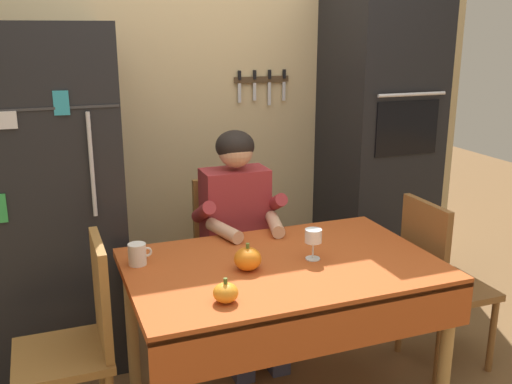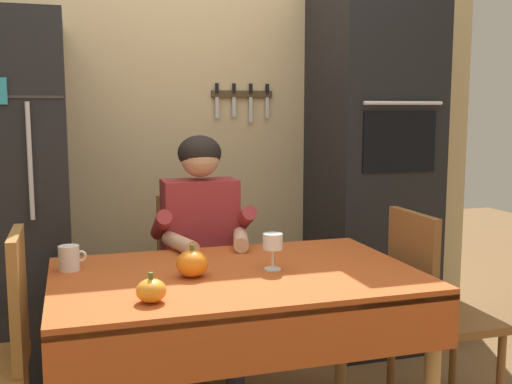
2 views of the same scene
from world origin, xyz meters
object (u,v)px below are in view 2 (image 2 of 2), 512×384
at_px(dining_table, 237,294).
at_px(seated_person, 203,242).
at_px(pumpkin_medium, 151,291).
at_px(wall_oven, 372,165).
at_px(chair_behind_person, 196,277).
at_px(pumpkin_large, 192,264).
at_px(chair_right_side, 431,305).
at_px(wine_glass, 273,243).
at_px(coffee_mug, 69,258).

relative_size(dining_table, seated_person, 1.12).
relative_size(seated_person, pumpkin_medium, 12.39).
height_order(wall_oven, chair_behind_person, wall_oven).
relative_size(chair_behind_person, seated_person, 0.75).
height_order(wall_oven, dining_table, wall_oven).
relative_size(chair_behind_person, pumpkin_large, 7.48).
bearing_deg(pumpkin_medium, chair_behind_person, 71.27).
bearing_deg(chair_right_side, dining_table, -176.65).
distance_m(wine_glass, pumpkin_large, 0.33).
bearing_deg(wall_oven, pumpkin_large, -143.10).
distance_m(pumpkin_large, pumpkin_medium, 0.32).
bearing_deg(pumpkin_large, wine_glass, 1.18).
bearing_deg(coffee_mug, seated_person, 31.10).
bearing_deg(pumpkin_large, seated_person, 74.22).
xyz_separation_m(dining_table, chair_behind_person, (-0.01, 0.79, -0.14)).
height_order(dining_table, chair_right_side, chair_right_side).
height_order(dining_table, wine_glass, wine_glass).
bearing_deg(chair_right_side, chair_behind_person, 140.77).
bearing_deg(wine_glass, seated_person, 104.38).
xyz_separation_m(dining_table, coffee_mug, (-0.62, 0.23, 0.13)).
bearing_deg(wall_oven, dining_table, -138.69).
height_order(wall_oven, pumpkin_large, wall_oven).
bearing_deg(pumpkin_medium, chair_right_side, 13.96).
height_order(seated_person, coffee_mug, seated_person).
bearing_deg(seated_person, chair_right_side, -31.30).
xyz_separation_m(pumpkin_large, pumpkin_medium, (-0.19, -0.26, -0.01)).
bearing_deg(dining_table, wine_glass, 3.65).
bearing_deg(dining_table, seated_person, 90.53).
xyz_separation_m(chair_right_side, coffee_mug, (-1.52, 0.18, 0.28)).
distance_m(dining_table, pumpkin_large, 0.22).
xyz_separation_m(dining_table, pumpkin_large, (-0.18, 0.00, 0.14)).
bearing_deg(pumpkin_medium, seated_person, 67.55).
height_order(pumpkin_large, pumpkin_medium, pumpkin_large).
bearing_deg(wall_oven, pumpkin_medium, -140.04).
relative_size(coffee_mug, pumpkin_large, 0.87).
relative_size(dining_table, pumpkin_large, 11.27).
relative_size(coffee_mug, pumpkin_medium, 1.08).
distance_m(chair_behind_person, pumpkin_medium, 1.14).
bearing_deg(chair_right_side, pumpkin_large, -177.34).
height_order(wall_oven, chair_right_side, wall_oven).
bearing_deg(pumpkin_large, chair_behind_person, 77.87).
distance_m(chair_behind_person, coffee_mug, 0.87).
bearing_deg(coffee_mug, wall_oven, 22.43).
height_order(wall_oven, pumpkin_medium, wall_oven).
relative_size(wall_oven, seated_person, 1.69).
bearing_deg(pumpkin_large, chair_right_side, 2.66).
xyz_separation_m(seated_person, pumpkin_medium, (-0.36, -0.87, 0.04)).
relative_size(wall_oven, wine_glass, 14.41).
bearing_deg(seated_person, wine_glass, -75.62).
bearing_deg(seated_person, dining_table, -89.47).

